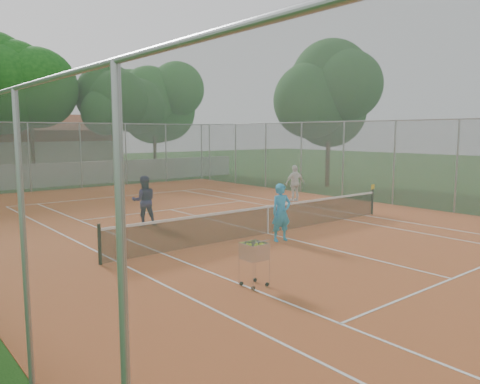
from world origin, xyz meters
TOP-DOWN VIEW (x-y plane):
  - ground at (0.00, 0.00)m, footprint 120.00×120.00m
  - court_pad at (0.00, 0.00)m, footprint 18.00×34.00m
  - court_lines at (0.00, 0.00)m, footprint 10.98×23.78m
  - tennis_net at (0.00, 0.00)m, footprint 11.88×0.10m
  - perimeter_fence at (0.00, 0.00)m, footprint 18.00×34.00m
  - boundary_wall at (0.00, 19.00)m, footprint 26.00×0.30m
  - tropical_trees at (0.00, 22.00)m, footprint 29.00×19.00m
  - player_near at (-0.40, -1.05)m, footprint 0.75×0.58m
  - player_far_left at (-2.56, 3.97)m, footprint 1.08×0.97m
  - player_far_right at (6.17, 4.72)m, footprint 1.13×0.69m
  - ball_hopper at (-3.97, -3.86)m, footprint 0.68×0.68m

SIDE VIEW (x-z plane):
  - ground at x=0.00m, z-range 0.00..0.00m
  - court_pad at x=0.00m, z-range 0.00..0.02m
  - court_lines at x=0.00m, z-range 0.02..0.03m
  - tennis_net at x=0.00m, z-range 0.02..1.00m
  - ball_hopper at x=-3.97m, z-range 0.02..1.11m
  - boundary_wall at x=0.00m, z-range 0.00..1.50m
  - player_far_right at x=6.17m, z-range 0.02..1.83m
  - player_near at x=-0.40m, z-range 0.02..1.85m
  - player_far_left at x=-2.56m, z-range 0.02..1.86m
  - perimeter_fence at x=0.00m, z-range 0.00..4.00m
  - tropical_trees at x=0.00m, z-range 0.00..10.00m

